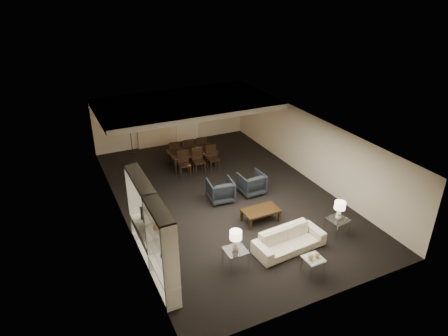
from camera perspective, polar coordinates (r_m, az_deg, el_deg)
name	(u,v)px	position (r m, az deg, el deg)	size (l,w,h in m)	color
floor	(224,196)	(14.11, 0.00, -4.01)	(11.00, 11.00, 0.00)	black
ceiling	(224,129)	(13.04, 0.00, 5.53)	(7.00, 11.00, 0.02)	silver
wall_back	(172,117)	(18.29, -7.46, 7.30)	(7.00, 0.02, 2.50)	beige
wall_front	(328,258)	(9.59, 14.57, -12.37)	(7.00, 0.02, 2.50)	beige
wall_left	(121,185)	(12.60, -14.56, -2.39)	(0.02, 11.00, 2.50)	beige
wall_right	(309,147)	(15.23, 12.00, 2.99)	(0.02, 11.00, 2.50)	beige
ceiling_soffit	(186,104)	(16.13, -5.40, 9.13)	(7.00, 4.00, 0.20)	silver
curtains	(153,121)	(18.00, -10.10, 6.63)	(1.50, 0.12, 2.40)	beige
door	(187,119)	(18.54, -5.33, 7.01)	(0.90, 0.05, 2.10)	silver
painting	(215,104)	(18.87, -1.36, 9.06)	(0.95, 0.04, 0.65)	#142D38
media_unit	(151,230)	(10.47, -10.45, -8.74)	(0.38, 3.40, 2.35)	white
pendant_light	(194,114)	(16.38, -4.34, 7.67)	(0.52, 0.52, 0.24)	#D8591E
sofa	(289,240)	(11.57, 9.29, -10.16)	(2.08, 0.81, 0.61)	beige
coffee_table	(261,215)	(12.72, 5.24, -6.74)	(1.14, 0.67, 0.41)	black
armchair_left	(221,190)	(13.67, -0.49, -3.21)	(0.83, 0.85, 0.77)	black
armchair_right	(251,183)	(14.16, 3.92, -2.18)	(0.83, 0.85, 0.77)	black
side_table_left	(235,258)	(10.87, 1.64, -12.72)	(0.57, 0.57, 0.53)	white
side_table_right	(337,227)	(12.50, 15.82, -8.06)	(0.57, 0.57, 0.53)	silver
table_lamp_left	(236,241)	(10.53, 1.68, -10.34)	(0.32, 0.32, 0.59)	beige
table_lamp_right	(339,211)	(12.21, 16.14, -5.87)	(0.32, 0.32, 0.59)	beige
marble_table	(313,265)	(10.93, 12.55, -13.42)	(0.48, 0.48, 0.48)	silver
gold_gourd_a	(311,257)	(10.68, 12.28, -12.29)	(0.15, 0.15, 0.15)	tan
gold_gourd_b	(317,255)	(10.79, 13.14, -12.00)	(0.13, 0.13, 0.13)	tan
television	(146,222)	(11.03, -11.13, -7.51)	(0.14, 1.09, 0.63)	black
vase_blue	(163,255)	(9.66, -8.67, -12.19)	(0.17, 0.17, 0.17)	#24479D
vase_amber	(156,227)	(9.74, -9.71, -8.32)	(0.15, 0.15, 0.16)	#B97D3D
floor_speaker	(144,224)	(11.86, -11.39, -7.85)	(0.12, 0.12, 1.12)	black
dining_table	(193,159)	(16.15, -4.45, 1.34)	(1.91, 1.07, 0.67)	black
chair_nl	(184,164)	(15.35, -5.67, 0.57)	(0.46, 0.46, 1.00)	black
chair_nm	(199,161)	(15.53, -3.60, 0.98)	(0.46, 0.46, 1.00)	black
chair_nr	(213,158)	(15.74, -1.57, 1.38)	(0.46, 0.46, 1.00)	black
chair_fl	(173,152)	(16.47, -7.24, 2.33)	(0.46, 0.46, 1.00)	black
chair_fm	(187,149)	(16.64, -5.28, 2.70)	(0.46, 0.46, 1.00)	black
chair_fr	(201,147)	(16.84, -3.37, 3.05)	(0.46, 0.46, 1.00)	black
floor_lamp	(131,135)	(17.60, -13.19, 4.61)	(0.24, 0.24, 1.66)	black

